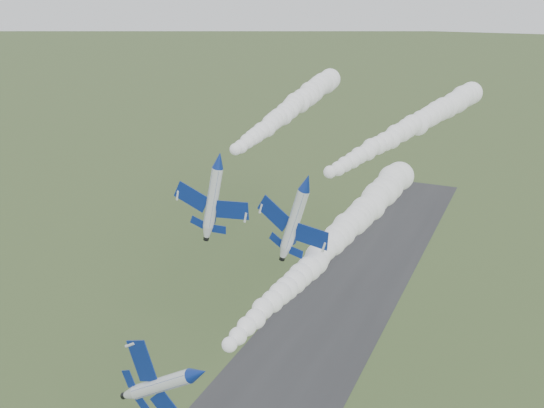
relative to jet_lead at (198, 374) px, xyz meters
The scene contains 7 objects.
runway 49.71m from the jet_lead, 99.82° to the left, with size 24.00×260.00×0.04m, color #2B2B2E.
jet_lead is the anchor object (origin of this frame).
smoke_trail_jet_lead 34.21m from the jet_lead, 84.28° to the left, with size 5.38×61.18×5.38m, color white, non-canonical shape.
jet_pair_left 31.83m from the jet_lead, 113.51° to the left, with size 11.46×13.92×3.92m.
smoke_trail_jet_pair_left 68.63m from the jet_lead, 103.66° to the left, with size 5.20×71.93×5.20m, color white, non-canonical shape.
jet_pair_right 28.66m from the jet_lead, 84.94° to the left, with size 11.29×13.90×4.46m.
smoke_trail_jet_pair_right 62.32m from the jet_lead, 81.35° to the left, with size 4.73×63.33×4.73m, color white, non-canonical shape.
Camera 1 is at (35.87, -55.16, 67.36)m, focal length 40.00 mm.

